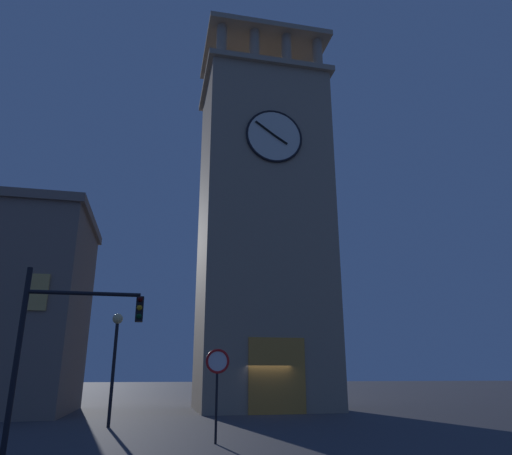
# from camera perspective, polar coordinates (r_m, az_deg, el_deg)

# --- Properties ---
(ground_plane) EXTENTS (200.00, 200.00, 0.00)m
(ground_plane) POSITION_cam_1_polar(r_m,az_deg,el_deg) (27.15, 1.26, -21.90)
(ground_plane) COLOR #424247
(clocktower) EXTENTS (8.69, 7.14, 28.59)m
(clocktower) POSITION_cam_1_polar(r_m,az_deg,el_deg) (31.18, 0.84, 0.28)
(clocktower) COLOR gray
(clocktower) RESTS_ON ground_plane
(traffic_signal_near) EXTENTS (3.41, 0.41, 5.08)m
(traffic_signal_near) POSITION_cam_1_polar(r_m,az_deg,el_deg) (14.78, -22.53, -11.66)
(traffic_signal_near) COLOR black
(traffic_signal_near) RESTS_ON ground_plane
(street_lamp) EXTENTS (0.44, 0.44, 4.57)m
(street_lamp) POSITION_cam_1_polar(r_m,az_deg,el_deg) (21.23, -16.89, -13.67)
(street_lamp) COLOR black
(street_lamp) RESTS_ON ground_plane
(no_horn_sign) EXTENTS (0.78, 0.14, 2.86)m
(no_horn_sign) POSITION_cam_1_polar(r_m,az_deg,el_deg) (15.74, -4.76, -16.89)
(no_horn_sign) COLOR black
(no_horn_sign) RESTS_ON ground_plane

